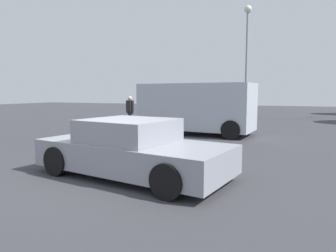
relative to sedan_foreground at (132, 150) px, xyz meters
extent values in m
plane|color=#38383D|center=(-0.25, -0.21, -0.58)|extent=(80.00, 80.00, 0.00)
cube|color=gray|center=(0.02, 0.00, -0.12)|extent=(4.53, 2.51, 0.60)
cube|color=gray|center=(-0.08, 0.01, 0.42)|extent=(2.05, 1.96, 0.49)
cube|color=slate|center=(0.76, -0.13, 0.42)|extent=(0.32, 1.54, 0.41)
cube|color=slate|center=(-0.91, 0.15, 0.42)|extent=(0.32, 1.54, 0.41)
cylinder|color=black|center=(1.59, 0.61, -0.26)|extent=(0.67, 0.32, 0.64)
cylinder|color=black|center=(1.31, -1.09, -0.26)|extent=(0.67, 0.32, 0.64)
cylinder|color=black|center=(-1.26, 1.09, -0.26)|extent=(0.67, 0.32, 0.64)
cylinder|color=black|center=(-1.54, -0.62, -0.26)|extent=(0.67, 0.32, 0.64)
ellipsoid|color=olive|center=(-2.62, 2.36, -0.31)|extent=(0.45, 0.47, 0.26)
sphere|color=olive|center=(-2.78, 2.16, -0.24)|extent=(0.21, 0.21, 0.21)
sphere|color=olive|center=(-2.83, 2.11, -0.24)|extent=(0.09, 0.09, 0.09)
cylinder|color=olive|center=(-2.65, 2.22, -0.50)|extent=(0.06, 0.06, 0.16)
cylinder|color=olive|center=(-2.76, 2.31, -0.50)|extent=(0.06, 0.06, 0.16)
cylinder|color=olive|center=(-2.49, 2.41, -0.50)|extent=(0.06, 0.06, 0.16)
cylinder|color=olive|center=(-2.60, 2.50, -0.50)|extent=(0.06, 0.06, 0.16)
sphere|color=olive|center=(-2.47, 2.54, -0.27)|extent=(0.12, 0.12, 0.12)
cube|color=#B2B7C1|center=(-0.79, 7.12, 0.64)|extent=(5.10, 2.40, 2.00)
cube|color=slate|center=(-3.21, 7.33, 1.08)|extent=(0.20, 1.67, 0.80)
cylinder|color=black|center=(-2.74, 6.35, -0.20)|extent=(0.78, 0.32, 0.76)
cylinder|color=black|center=(-2.57, 8.21, -0.20)|extent=(0.78, 0.32, 0.76)
cylinder|color=black|center=(0.99, 6.02, -0.20)|extent=(0.78, 0.32, 0.76)
cylinder|color=black|center=(1.16, 7.88, -0.20)|extent=(0.78, 0.32, 0.76)
cylinder|color=navy|center=(-4.87, 8.35, -0.16)|extent=(0.13, 0.13, 0.83)
cylinder|color=navy|center=(-4.72, 8.28, -0.16)|extent=(0.13, 0.13, 0.83)
cube|color=#262626|center=(-4.79, 8.31, 0.55)|extent=(0.46, 0.38, 0.59)
cylinder|color=#262626|center=(-5.01, 8.41, 0.49)|extent=(0.09, 0.09, 0.69)
cylinder|color=#262626|center=(-4.58, 8.21, 0.49)|extent=(0.09, 0.09, 0.69)
sphere|color=beige|center=(-4.79, 8.31, 0.95)|extent=(0.22, 0.22, 0.22)
cylinder|color=gray|center=(0.46, 13.19, 2.72)|extent=(0.14, 0.14, 6.59)
sphere|color=silver|center=(0.46, 13.19, 6.14)|extent=(0.44, 0.44, 0.44)
camera|label=1|loc=(3.26, -5.74, 1.23)|focal=32.54mm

